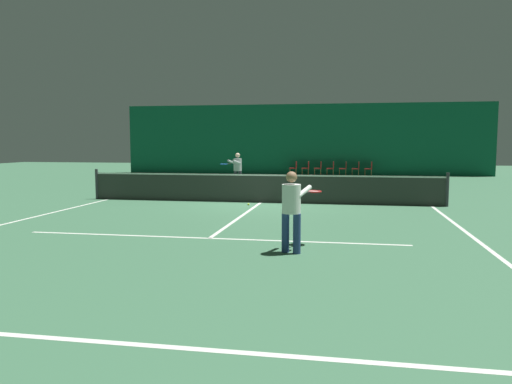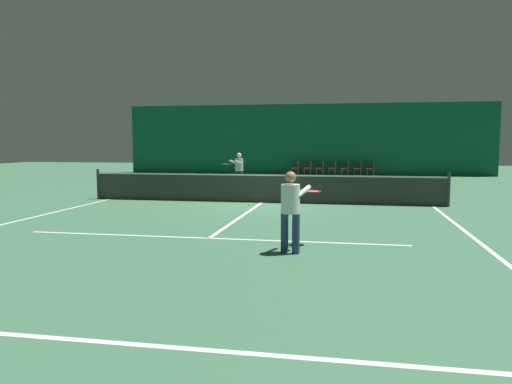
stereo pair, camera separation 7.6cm
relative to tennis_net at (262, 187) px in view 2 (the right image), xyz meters
name	(u,v)px [view 2 (the right image)]	position (x,y,z in m)	size (l,w,h in m)	color
ground_plane	(262,203)	(0.00, 0.00, -0.51)	(60.00, 60.00, 0.00)	#386647
backdrop_curtain	(304,139)	(0.00, 15.15, 1.69)	(23.00, 0.12, 4.41)	#0F5138
court_line_baseline_far	(298,178)	(0.00, 11.90, -0.51)	(11.00, 0.10, 0.00)	silver
court_line_baseline_near	(61,338)	(0.00, -11.90, -0.51)	(11.00, 0.10, 0.00)	silver
court_line_service_far	(286,186)	(0.00, 6.40, -0.51)	(8.25, 0.10, 0.00)	silver
court_line_service_near	(209,238)	(0.00, -6.40, -0.51)	(8.25, 0.10, 0.00)	silver
court_line_sideline_left	(110,199)	(-5.50, 0.00, -0.51)	(0.10, 23.80, 0.00)	silver
court_line_sideline_right	(433,206)	(5.50, 0.00, -0.51)	(0.10, 23.80, 0.00)	silver
court_line_centre	(262,202)	(0.00, 0.00, -0.51)	(0.10, 12.80, 0.00)	silver
tennis_net	(262,187)	(0.00, 0.00, 0.00)	(12.00, 0.10, 1.07)	#2D332D
player_near	(292,205)	(1.86, -7.43, 0.36)	(0.77, 1.31, 1.50)	navy
player_far	(239,168)	(-1.94, 5.03, 0.40)	(0.87, 1.32, 1.56)	#2D2D38
courtside_chair_0	(296,167)	(-0.39, 14.60, -0.03)	(0.44, 0.44, 0.84)	brown
courtside_chair_1	(309,167)	(0.37, 14.60, -0.03)	(0.44, 0.44, 0.84)	brown
courtside_chair_2	(321,167)	(1.13, 14.60, -0.03)	(0.44, 0.44, 0.84)	brown
courtside_chair_3	(334,167)	(1.90, 14.60, -0.03)	(0.44, 0.44, 0.84)	brown
courtside_chair_4	(346,167)	(2.66, 14.60, -0.03)	(0.44, 0.44, 0.84)	brown
courtside_chair_5	(359,168)	(3.43, 14.60, -0.03)	(0.44, 0.44, 0.84)	brown
courtside_chair_6	(372,168)	(4.19, 14.60, -0.03)	(0.44, 0.44, 0.84)	brown
tennis_ball	(249,204)	(-0.27, -0.80, -0.48)	(0.07, 0.07, 0.07)	#D1DB33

